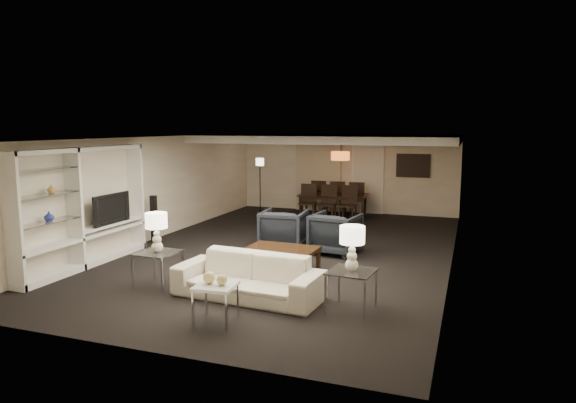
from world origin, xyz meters
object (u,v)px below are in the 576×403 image
(marble_table, at_px, (216,303))
(dining_table, at_px, (333,206))
(television, at_px, (107,208))
(chair_nr, at_px, (348,205))
(chair_fr, at_px, (357,199))
(table_lamp_right, at_px, (352,248))
(sofa, at_px, (248,277))
(vase_blue, at_px, (49,216))
(vase_amber, at_px, (51,189))
(chair_nl, at_px, (308,203))
(chair_fl, at_px, (320,197))
(side_table_right, at_px, (351,290))
(chair_nm, at_px, (327,204))
(armchair_left, at_px, (284,230))
(floor_speaker, at_px, (154,220))
(coffee_table, at_px, (283,259))
(floor_lamp, at_px, (260,186))
(pendant_light, at_px, (340,156))
(side_table_left, at_px, (158,269))
(chair_fm, at_px, (338,198))
(armchair_right, at_px, (336,233))

(marble_table, relative_size, dining_table, 0.27)
(television, bearing_deg, chair_nr, -34.34)
(marble_table, height_order, chair_fr, chair_fr)
(table_lamp_right, bearing_deg, sofa, 180.00)
(vase_blue, bearing_deg, vase_amber, 90.00)
(sofa, distance_m, chair_nl, 6.94)
(sofa, distance_m, marble_table, 1.10)
(chair_nl, distance_m, chair_fl, 1.30)
(side_table_right, bearing_deg, chair_nm, 108.34)
(armchair_left, bearing_deg, floor_speaker, 4.62)
(chair_nm, bearing_deg, table_lamp_right, -73.39)
(coffee_table, height_order, chair_fl, chair_fl)
(vase_blue, relative_size, vase_amber, 1.14)
(chair_nm, distance_m, floor_lamp, 2.49)
(vase_amber, bearing_deg, floor_speaker, 87.86)
(pendant_light, height_order, vase_blue, pendant_light)
(armchair_left, xyz_separation_m, floor_lamp, (-2.34, 4.18, 0.43))
(floor_lamp, bearing_deg, chair_fl, 20.19)
(armchair_left, relative_size, chair_nl, 0.92)
(coffee_table, xyz_separation_m, armchair_left, (-0.60, 1.70, 0.21))
(side_table_left, bearing_deg, chair_nr, 75.76)
(marble_table, xyz_separation_m, dining_table, (-0.57, 8.59, 0.08))
(armchair_left, height_order, chair_nm, chair_nm)
(vase_amber, distance_m, chair_nm, 7.77)
(floor_speaker, distance_m, chair_nl, 4.76)
(pendant_light, height_order, table_lamp_right, pendant_light)
(armchair_left, distance_m, floor_speaker, 3.12)
(dining_table, height_order, chair_fm, chair_fm)
(coffee_table, bearing_deg, side_table_left, -136.74)
(chair_fr, bearing_deg, chair_nl, 42.55)
(chair_nr, distance_m, floor_lamp, 3.07)
(coffee_table, bearing_deg, chair_fr, 89.70)
(television, xyz_separation_m, chair_fm, (3.19, 6.85, -0.53))
(pendant_light, xyz_separation_m, floor_lamp, (-2.76, 0.74, -1.04))
(side_table_left, height_order, chair_fl, chair_fl)
(television, height_order, chair_fm, television)
(coffee_table, height_order, floor_lamp, floor_lamp)
(marble_table, height_order, chair_fm, chair_fm)
(vase_amber, relative_size, chair_fr, 0.15)
(vase_blue, xyz_separation_m, chair_fm, (3.22, 8.38, -0.62))
(armchair_right, relative_size, marble_table, 1.79)
(dining_table, relative_size, chair_fl, 1.92)
(sofa, height_order, side_table_right, sofa)
(vase_blue, bearing_deg, table_lamp_right, 2.55)
(floor_speaker, height_order, chair_nl, floor_speaker)
(vase_amber, bearing_deg, vase_blue, -90.00)
(dining_table, relative_size, chair_nr, 1.92)
(armchair_left, distance_m, chair_nr, 3.59)
(armchair_left, xyz_separation_m, chair_fm, (0.03, 4.84, 0.08))
(chair_fl, bearing_deg, chair_fm, 176.88)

